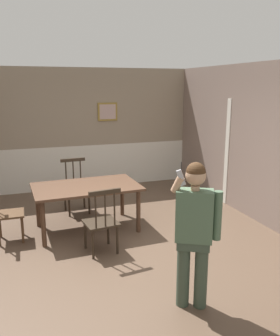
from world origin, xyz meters
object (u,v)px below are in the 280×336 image
object	(u,v)px
dining_table	(86,190)
chair_by_doorway	(7,212)
chair_near_window	(101,222)
person_figure	(194,228)
chair_at_table_head	(76,187)

from	to	relation	value
dining_table	chair_by_doorway	world-z (taller)	chair_by_doorway
chair_near_window	chair_by_doorway	size ratio (longest dim) A/B	0.99
dining_table	person_figure	bearing A→B (deg)	-74.50
chair_near_window	chair_by_doorway	distance (m)	1.54
chair_near_window	chair_at_table_head	xyz separation A→B (m)	(-0.08, 1.81, 0.02)
chair_near_window	person_figure	size ratio (longest dim) A/B	0.61
chair_by_doorway	person_figure	world-z (taller)	person_figure
chair_near_window	chair_at_table_head	world-z (taller)	chair_at_table_head
dining_table	person_figure	xyz separation A→B (m)	(0.68, -2.46, 0.23)
chair_at_table_head	person_figure	bearing A→B (deg)	97.99
chair_near_window	chair_by_doorway	bearing A→B (deg)	139.13
chair_at_table_head	person_figure	xyz separation A→B (m)	(0.72, -3.36, 0.42)
dining_table	chair_at_table_head	world-z (taller)	chair_at_table_head
chair_near_window	person_figure	world-z (taller)	person_figure
chair_by_doorway	person_figure	size ratio (longest dim) A/B	0.62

